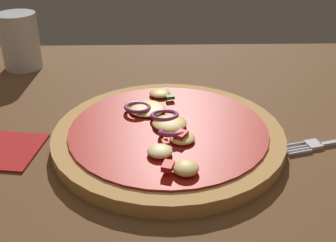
{
  "coord_description": "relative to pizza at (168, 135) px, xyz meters",
  "views": [
    {
      "loc": [
        -0.07,
        -0.44,
        0.31
      ],
      "look_at": [
        -0.06,
        0.04,
        0.05
      ],
      "focal_mm": 43.83,
      "sensor_mm": 36.0,
      "label": 1
    }
  ],
  "objects": [
    {
      "name": "pizza",
      "position": [
        0.0,
        0.0,
        0.0
      ],
      "size": [
        0.3,
        0.3,
        0.04
      ],
      "color": "tan",
      "rests_on": "dining_table"
    },
    {
      "name": "beer_glass",
      "position": [
        -0.26,
        0.27,
        0.03
      ],
      "size": [
        0.07,
        0.07,
        0.1
      ],
      "color": "silver",
      "rests_on": "dining_table"
    },
    {
      "name": "dining_table",
      "position": [
        0.06,
        -0.02,
        -0.03
      ],
      "size": [
        1.5,
        0.83,
        0.03
      ],
      "color": "brown",
      "rests_on": "ground"
    }
  ]
}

